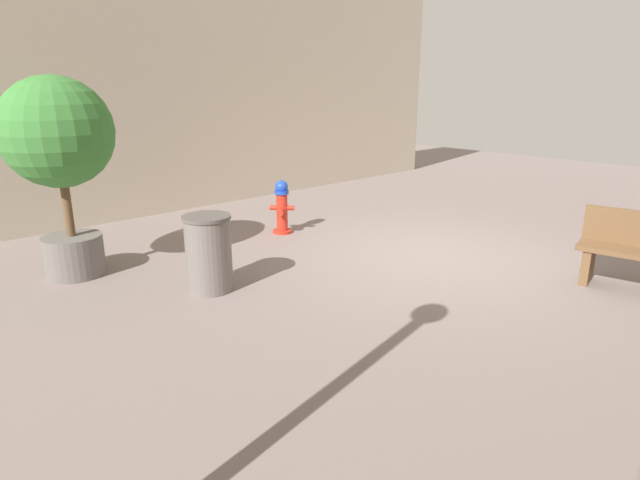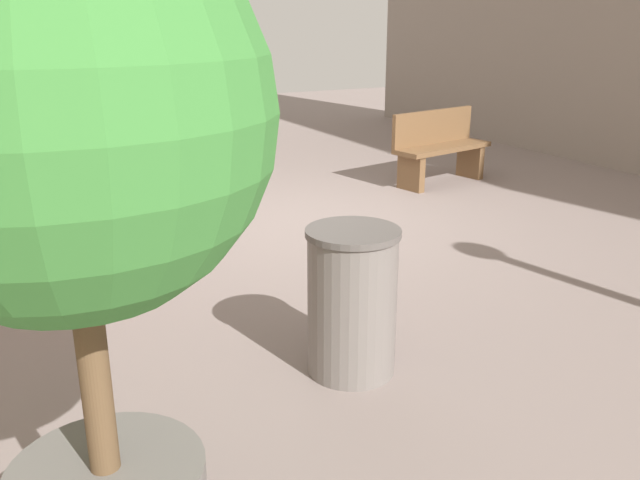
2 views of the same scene
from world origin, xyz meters
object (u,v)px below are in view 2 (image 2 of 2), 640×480
object	(u,v)px
bench_near	(439,147)
planter_tree	(70,165)
trash_bin	(352,301)
fire_hydrant	(62,237)

from	to	relation	value
bench_near	planter_tree	distance (m)	7.21
planter_tree	trash_bin	xyz separation A→B (m)	(-1.67, -1.02, -1.21)
planter_tree	fire_hydrant	bearing A→B (deg)	-95.03
fire_hydrant	trash_bin	bearing A→B (deg)	121.71
planter_tree	trash_bin	distance (m)	2.30
fire_hydrant	bench_near	world-z (taller)	bench_near
bench_near	trash_bin	world-z (taller)	bench_near
fire_hydrant	trash_bin	distance (m)	2.62
fire_hydrant	planter_tree	bearing A→B (deg)	84.97
bench_near	planter_tree	world-z (taller)	planter_tree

